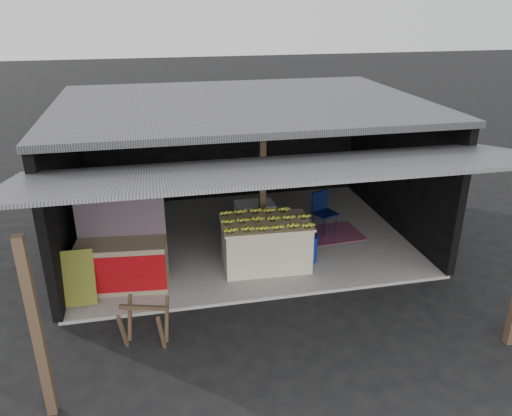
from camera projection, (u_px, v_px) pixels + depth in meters
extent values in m
plane|color=black|center=(269.00, 300.00, 8.72)|extent=(80.00, 80.00, 0.00)
cube|color=gray|center=(243.00, 237.00, 10.96)|extent=(7.00, 5.00, 0.06)
cube|color=black|center=(224.00, 142.00, 12.64)|extent=(7.00, 0.15, 2.90)
cube|color=black|center=(66.00, 186.00, 9.71)|extent=(0.15, 5.00, 2.90)
cube|color=black|center=(397.00, 163.00, 11.07)|extent=(0.15, 5.00, 2.90)
cube|color=#232326|center=(241.00, 104.00, 9.82)|extent=(7.20, 5.20, 0.12)
cube|color=#232326|center=(288.00, 169.00, 6.80)|extent=(7.40, 2.47, 0.48)
cube|color=#4B3825|center=(262.00, 183.00, 9.91)|extent=(0.12, 0.12, 2.85)
cube|color=#4B3825|center=(37.00, 331.00, 5.88)|extent=(0.12, 0.12, 2.50)
cube|color=silver|center=(266.00, 245.00, 9.58)|extent=(1.66, 1.04, 0.89)
cube|color=silver|center=(266.00, 223.00, 9.40)|extent=(1.72, 1.10, 0.04)
cube|color=white|center=(255.00, 222.00, 10.55)|extent=(0.80, 0.54, 0.88)
cube|color=navy|center=(258.00, 226.00, 10.28)|extent=(0.62, 0.02, 0.26)
cube|color=#B21414|center=(258.00, 239.00, 10.40)|extent=(0.40, 0.02, 0.09)
cube|color=#998466|center=(123.00, 265.00, 8.87)|extent=(1.62, 0.83, 0.88)
cube|color=#B10B12|center=(122.00, 275.00, 8.55)|extent=(1.56, 0.17, 0.69)
cube|color=white|center=(122.00, 275.00, 8.54)|extent=(0.53, 0.06, 0.18)
cube|color=#201B53|center=(119.00, 217.00, 8.82)|extent=(1.56, 0.20, 0.73)
cube|color=black|center=(75.00, 278.00, 8.35)|extent=(0.65, 0.29, 0.95)
cube|color=#4B3825|center=(123.00, 331.00, 7.32)|extent=(0.12, 0.27, 0.70)
cube|color=#4B3825|center=(161.00, 333.00, 7.29)|extent=(0.12, 0.27, 0.70)
cube|color=#4B3825|center=(130.00, 318.00, 7.64)|extent=(0.12, 0.27, 0.70)
cube|color=#4B3825|center=(167.00, 319.00, 7.60)|extent=(0.12, 0.27, 0.70)
cube|color=#4B3825|center=(143.00, 308.00, 7.34)|extent=(0.71, 0.26, 0.06)
cylinder|color=#0E219A|center=(308.00, 249.00, 9.83)|extent=(0.35, 0.35, 0.51)
cylinder|color=#0A1237|center=(324.00, 228.00, 10.80)|extent=(0.03, 0.03, 0.46)
cylinder|color=#0A1237|center=(336.00, 224.00, 10.99)|extent=(0.03, 0.03, 0.46)
cylinder|color=#0A1237|center=(313.00, 222.00, 11.07)|extent=(0.03, 0.03, 0.46)
cylinder|color=#0A1237|center=(325.00, 218.00, 11.26)|extent=(0.03, 0.03, 0.46)
cube|color=#0A1237|center=(325.00, 213.00, 10.94)|extent=(0.57, 0.57, 0.04)
cube|color=#0A1237|center=(320.00, 201.00, 11.00)|extent=(0.42, 0.20, 0.47)
cube|color=maroon|center=(327.00, 234.00, 11.02)|extent=(1.57, 1.11, 0.01)
cube|color=black|center=(192.00, 129.00, 12.24)|extent=(0.32, 0.03, 0.42)
cube|color=#4C4C59|center=(192.00, 129.00, 12.22)|extent=(0.26, 0.02, 0.34)
cube|color=black|center=(216.00, 127.00, 12.35)|extent=(0.32, 0.03, 0.42)
cube|color=#4C4C59|center=(216.00, 127.00, 12.33)|extent=(0.26, 0.02, 0.34)
cube|color=black|center=(244.00, 125.00, 12.48)|extent=(0.32, 0.03, 0.42)
cube|color=#4C4C59|center=(244.00, 125.00, 12.46)|extent=(0.26, 0.02, 0.34)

